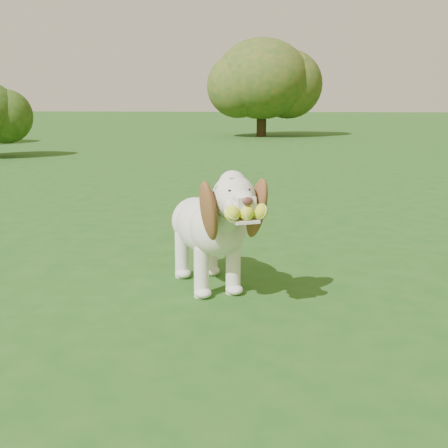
{
  "coord_description": "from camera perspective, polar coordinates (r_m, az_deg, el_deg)",
  "views": [
    {
      "loc": [
        0.11,
        -2.68,
        1.01
      ],
      "look_at": [
        -0.19,
        0.31,
        0.4
      ],
      "focal_mm": 50.0,
      "sensor_mm": 36.0,
      "label": 1
    }
  ],
  "objects": [
    {
      "name": "ground",
      "position": [
        2.87,
        3.23,
        -9.11
      ],
      "size": [
        80.0,
        80.0,
        0.0
      ],
      "primitive_type": "plane",
      "color": "#1B4F16",
      "rests_on": "ground"
    },
    {
      "name": "shrub_i",
      "position": [
        16.17,
        3.49,
        13.11
      ],
      "size": [
        2.38,
        2.38,
        2.47
      ],
      "color": "#382314",
      "rests_on": "ground"
    },
    {
      "name": "dog",
      "position": [
        3.27,
        -1.2,
        0.06
      ],
      "size": [
        0.64,
        0.99,
        0.68
      ],
      "rotation": [
        0.0,
        0.0,
        0.43
      ],
      "color": "white",
      "rests_on": "ground"
    }
  ]
}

